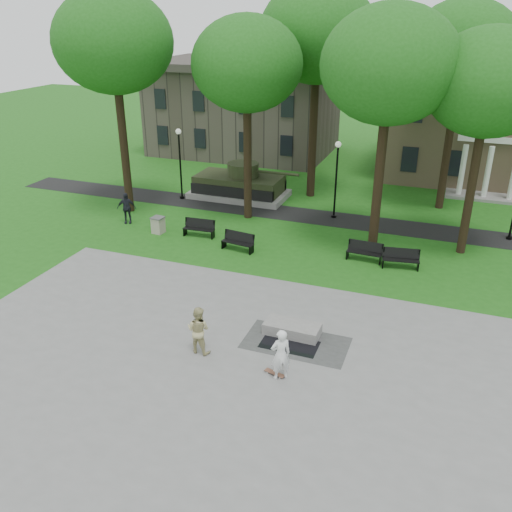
{
  "coord_description": "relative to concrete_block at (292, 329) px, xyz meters",
  "views": [
    {
      "loc": [
        6.98,
        -18.89,
        11.75
      ],
      "look_at": [
        -0.93,
        2.34,
        1.4
      ],
      "focal_mm": 38.0,
      "sensor_mm": 36.0,
      "label": 1
    }
  ],
  "objects": [
    {
      "name": "ground",
      "position": [
        -1.95,
        1.28,
        -0.24
      ],
      "size": [
        120.0,
        120.0,
        0.0
      ],
      "primitive_type": "plane",
      "color": "#1B5313",
      "rests_on": "ground"
    },
    {
      "name": "plaza",
      "position": [
        -1.95,
        -3.72,
        -0.23
      ],
      "size": [
        22.0,
        16.0,
        0.02
      ],
      "primitive_type": "cube",
      "color": "gray",
      "rests_on": "ground"
    },
    {
      "name": "footpath",
      "position": [
        -1.95,
        13.28,
        -0.24
      ],
      "size": [
        44.0,
        2.6,
        0.01
      ],
      "primitive_type": "cube",
      "color": "black",
      "rests_on": "ground"
    },
    {
      "name": "building_right",
      "position": [
        8.05,
        27.28,
        4.1
      ],
      "size": [
        17.0,
        12.0,
        8.6
      ],
      "color": "#9E8460",
      "rests_on": "ground"
    },
    {
      "name": "building_left",
      "position": [
        -12.95,
        27.78,
        3.35
      ],
      "size": [
        15.0,
        10.0,
        7.2
      ],
      "primitive_type": "cube",
      "color": "#4C443D",
      "rests_on": "ground"
    },
    {
      "name": "tree_0",
      "position": [
        -13.95,
        10.28,
        9.78
      ],
      "size": [
        6.8,
        6.8,
        12.97
      ],
      "color": "black",
      "rests_on": "ground"
    },
    {
      "name": "tree_1",
      "position": [
        -6.45,
        11.78,
        8.71
      ],
      "size": [
        6.2,
        6.2,
        11.63
      ],
      "color": "black",
      "rests_on": "ground"
    },
    {
      "name": "tree_2",
      "position": [
        1.55,
        9.78,
        9.07
      ],
      "size": [
        6.6,
        6.6,
        12.16
      ],
      "color": "black",
      "rests_on": "ground"
    },
    {
      "name": "tree_3",
      "position": [
        6.05,
        10.78,
        8.35
      ],
      "size": [
        6.0,
        6.0,
        11.19
      ],
      "color": "black",
      "rests_on": "ground"
    },
    {
      "name": "tree_4",
      "position": [
        -3.95,
        17.28,
        10.15
      ],
      "size": [
        7.2,
        7.2,
        13.5
      ],
      "color": "black",
      "rests_on": "ground"
    },
    {
      "name": "tree_5",
      "position": [
        4.55,
        17.78,
        9.42
      ],
      "size": [
        6.4,
        6.4,
        12.44
      ],
      "color": "black",
      "rests_on": "ground"
    },
    {
      "name": "lamp_left",
      "position": [
        -11.95,
        13.58,
        2.55
      ],
      "size": [
        0.36,
        0.36,
        4.73
      ],
      "color": "black",
      "rests_on": "ground"
    },
    {
      "name": "lamp_mid",
      "position": [
        -1.45,
        13.58,
        2.55
      ],
      "size": [
        0.36,
        0.36,
        4.73
      ],
      "color": "black",
      "rests_on": "ground"
    },
    {
      "name": "tank_monument",
      "position": [
        -8.4,
        15.28,
        0.61
      ],
      "size": [
        7.45,
        3.4,
        2.4
      ],
      "color": "gray",
      "rests_on": "ground"
    },
    {
      "name": "puddle",
      "position": [
        0.13,
        -0.77,
        -0.22
      ],
      "size": [
        2.2,
        1.2,
        0.0
      ],
      "primitive_type": "cube",
      "color": "black",
      "rests_on": "plaza"
    },
    {
      "name": "concrete_block",
      "position": [
        0.0,
        0.0,
        0.0
      ],
      "size": [
        2.22,
        1.04,
        0.45
      ],
      "primitive_type": "cube",
      "rotation": [
        0.0,
        0.0,
        -0.02
      ],
      "color": "gray",
      "rests_on": "plaza"
    },
    {
      "name": "skateboard",
      "position": [
        0.2,
        -2.74,
        -0.19
      ],
      "size": [
        0.81,
        0.4,
        0.07
      ],
      "primitive_type": "cube",
      "rotation": [
        0.0,
        0.0,
        -0.26
      ],
      "color": "brown",
      "rests_on": "plaza"
    },
    {
      "name": "skateboarder",
      "position": [
        0.44,
        -2.87,
        0.75
      ],
      "size": [
        0.85,
        0.8,
        1.95
      ],
      "primitive_type": "imported",
      "rotation": [
        0.0,
        0.0,
        3.79
      ],
      "color": "white",
      "rests_on": "plaza"
    },
    {
      "name": "friend_watching",
      "position": [
        -2.91,
        -2.38,
        0.71
      ],
      "size": [
        0.96,
        0.77,
        1.88
      ],
      "primitive_type": "imported",
      "rotation": [
        0.0,
        0.0,
        3.08
      ],
      "color": "tan",
      "rests_on": "plaza"
    },
    {
      "name": "pedestrian_walker",
      "position": [
        -12.88,
        8.32,
        0.7
      ],
      "size": [
        1.19,
        0.87,
        1.88
      ],
      "primitive_type": "imported",
      "rotation": [
        0.0,
        0.0,
        0.43
      ],
      "color": "black",
      "rests_on": "ground"
    },
    {
      "name": "park_bench_0",
      "position": [
        -7.9,
        7.95,
        0.28
      ],
      "size": [
        1.82,
        0.63,
        1.0
      ],
      "rotation": [
        0.0,
        0.0,
        0.06
      ],
      "color": "black",
      "rests_on": "ground"
    },
    {
      "name": "park_bench_1",
      "position": [
        -5.11,
        6.9,
        0.28
      ],
      "size": [
        1.85,
        0.78,
        1.0
      ],
      "rotation": [
        0.0,
        0.0,
        -0.14
      ],
      "color": "black",
      "rests_on": "ground"
    },
    {
      "name": "park_bench_2",
      "position": [
        1.44,
        7.94,
        0.28
      ],
      "size": [
        1.82,
        0.62,
        1.0
      ],
      "rotation": [
        0.0,
        0.0,
        -0.05
      ],
      "color": "black",
      "rests_on": "ground"
    },
    {
      "name": "park_bench_3",
      "position": [
        3.29,
        7.7,
        0.28
      ],
      "size": [
        1.85,
        0.8,
        1.0
      ],
      "rotation": [
        0.0,
        0.0,
        0.16
      ],
      "color": "black",
      "rests_on": "ground"
    },
    {
      "name": "trash_bin",
      "position": [
        -10.33,
        7.56,
        0.24
      ],
      "size": [
        0.72,
        0.72,
        0.96
      ],
      "rotation": [
        0.0,
        0.0,
        -0.1
      ],
      "color": "#A89E8A",
      "rests_on": "ground"
    }
  ]
}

